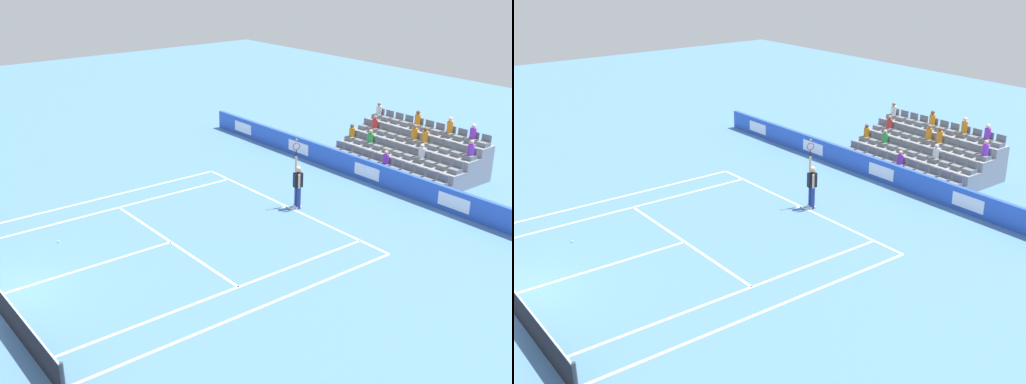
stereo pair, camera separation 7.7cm
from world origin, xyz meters
TOP-DOWN VIEW (x-y plane):
  - line_baseline at (0.00, -11.89)m, footprint 10.97×0.10m
  - line_service at (0.00, -6.40)m, footprint 8.23×0.10m
  - line_centre_service at (0.00, -3.20)m, footprint 0.10×6.40m
  - line_singles_sideline_left at (4.12, -5.95)m, footprint 0.10×11.89m
  - line_singles_sideline_right at (-4.12, -5.95)m, footprint 0.10×11.89m
  - line_doubles_sideline_left at (5.49, -5.95)m, footprint 0.10×11.89m
  - line_doubles_sideline_right at (-5.49, -5.95)m, footprint 0.10×11.89m
  - line_centre_mark at (0.00, -11.79)m, footprint 0.10×0.20m
  - sponsor_barrier at (0.00, -16.71)m, footprint 23.25×0.22m
  - tennis_player at (-0.34, -12.16)m, footprint 0.51×0.42m
  - stadium_stand at (0.00, -19.65)m, footprint 6.82×3.80m
  - loose_tennis_ball at (2.46, -3.17)m, footprint 0.07×0.07m

SIDE VIEW (x-z plane):
  - line_baseline at x=0.00m, z-range 0.00..0.01m
  - line_service at x=0.00m, z-range 0.00..0.01m
  - line_centre_service at x=0.00m, z-range 0.00..0.01m
  - line_singles_sideline_left at x=4.12m, z-range 0.00..0.01m
  - line_singles_sideline_right at x=-4.12m, z-range 0.00..0.01m
  - line_doubles_sideline_left at x=5.49m, z-range 0.00..0.01m
  - line_doubles_sideline_right at x=-5.49m, z-range 0.00..0.01m
  - line_centre_mark at x=0.00m, z-range 0.00..0.01m
  - loose_tennis_ball at x=2.46m, z-range 0.00..0.07m
  - sponsor_barrier at x=0.00m, z-range 0.00..0.99m
  - stadium_stand at x=0.00m, z-range -0.62..2.00m
  - tennis_player at x=-0.34m, z-range -0.43..2.42m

